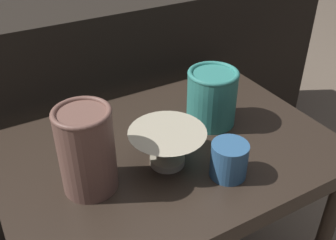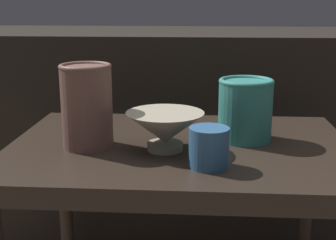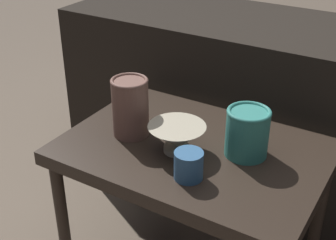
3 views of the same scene
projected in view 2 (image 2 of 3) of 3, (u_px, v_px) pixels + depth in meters
name	position (u px, v px, depth m)	size (l,w,h in m)	color
table	(180.00, 168.00, 0.99)	(0.71, 0.50, 0.49)	#2D231C
couch_backdrop	(188.00, 134.00, 1.56)	(1.54, 0.50, 0.68)	black
bowl	(165.00, 129.00, 0.92)	(0.15, 0.15, 0.08)	#B2A88E
vase_textured_left	(87.00, 105.00, 0.93)	(0.10, 0.10, 0.17)	brown
vase_colorful_right	(245.00, 109.00, 0.98)	(0.12, 0.12, 0.13)	teal
cup	(209.00, 147.00, 0.83)	(0.07, 0.07, 0.07)	#33608E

